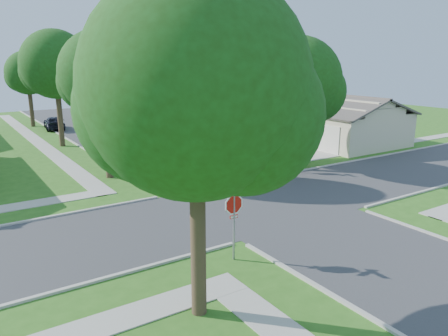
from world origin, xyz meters
name	(u,v)px	position (x,y,z in m)	size (l,w,h in m)	color
ground	(257,203)	(0.00, 0.00, 0.00)	(100.00, 100.00, 0.00)	#2C601A
road_ns	(257,203)	(0.00, 0.00, 0.00)	(7.00, 100.00, 0.02)	#333335
sidewalk_ne	(155,127)	(6.10, 26.00, 0.02)	(1.20, 40.00, 0.04)	#9E9B91
sidewalk_nw	(34,138)	(-6.10, 26.00, 0.02)	(1.20, 40.00, 0.04)	#9E9B91
driveway	(284,158)	(7.90, 7.10, 0.03)	(8.80, 3.60, 0.05)	#9E9B91
stop_sign_sw	(234,208)	(-4.70, -4.70, 2.03)	(1.05, 0.80, 2.98)	gray
stop_sign_ne	(271,141)	(4.70, 4.70, 2.03)	(1.05, 0.80, 2.98)	gray
tree_e_near	(235,81)	(4.75, 9.01, 5.64)	(4.97, 4.80, 8.28)	#38281C
tree_e_mid	(162,69)	(4.76, 21.01, 6.25)	(5.59, 5.40, 9.21)	#38281C
tree_e_far	(114,69)	(4.75, 34.01, 5.98)	(5.17, 5.00, 8.72)	#38281C
tree_w_near	(104,78)	(-4.64, 9.01, 6.12)	(5.38, 5.20, 8.97)	#38281C
tree_w_mid	(56,68)	(-4.64, 21.01, 6.49)	(5.80, 5.60, 9.56)	#38281C
tree_w_far	(28,75)	(-4.65, 34.01, 5.51)	(4.76, 4.60, 8.04)	#38281C
tree_sw_corner	(198,97)	(-7.44, -6.99, 6.26)	(6.21, 6.00, 9.55)	#38281C
tree_ne_corner	(298,85)	(6.36, 4.21, 5.59)	(5.80, 5.60, 8.66)	#38281C
house_ne_near	(324,123)	(15.99, 11.00, 1.52)	(8.42, 13.60, 4.23)	beige
house_ne_far	(218,106)	(15.99, 29.00, 1.52)	(8.42, 13.60, 4.23)	beige
car_driveway	(278,157)	(6.00, 5.50, 0.65)	(1.37, 3.94, 1.30)	#53111E
car_curb_east	(140,126)	(3.20, 23.11, 0.74)	(1.75, 4.35, 1.48)	black
car_curb_west	(54,123)	(-3.20, 30.66, 0.66)	(1.84, 4.53, 1.31)	black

